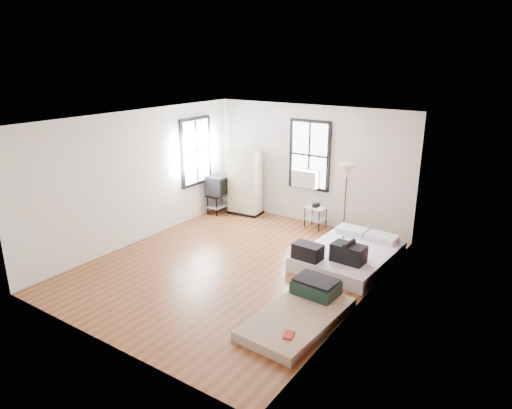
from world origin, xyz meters
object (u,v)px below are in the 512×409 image
Objects in this scene: mattress_main at (348,255)px; side_table at (316,212)px; mattress_bare at (302,310)px; tv_stand at (219,186)px; wardrobe at (245,182)px; floor_lamp at (347,174)px.

mattress_main reaches higher than side_table.
mattress_main is at bearing 98.34° from mattress_bare.
mattress_main is 2.23× the size of tv_stand.
wardrobe is 2.00m from side_table.
tv_stand is (-2.55, -0.38, 0.30)m from side_table.
mattress_bare is 2.03× the size of tv_stand.
floor_lamp reaches higher than tv_stand.
mattress_bare is 3.86m from floor_lamp.
side_table is (-1.60, 3.61, 0.27)m from mattress_bare.
side_table is at bearing 117.24° from mattress_bare.
mattress_bare is 3.31× the size of side_table.
mattress_main is at bearing -14.08° from tv_stand.
floor_lamp reaches higher than side_table.
floor_lamp reaches higher than mattress_bare.
floor_lamp is at bearing 119.56° from mattress_main.
wardrobe is 1.70× the size of tv_stand.
mattress_main is 1.10× the size of mattress_bare.
floor_lamp is 1.70× the size of tv_stand.
mattress_bare is 1.20× the size of floor_lamp.
wardrobe is at bearing -177.95° from side_table.
wardrobe is 2.76× the size of side_table.
mattress_main is 1.31× the size of floor_lamp.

